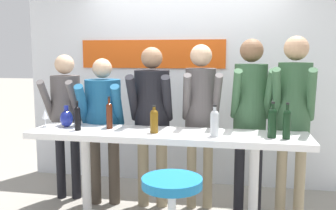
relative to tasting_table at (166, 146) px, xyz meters
The scene contains 17 objects.
back_wall 1.41m from the tasting_table, 90.24° to the left, with size 4.27×0.12×2.47m.
tasting_table is the anchor object (origin of this frame).
bar_stool 0.85m from the tasting_table, 75.84° to the right, with size 0.48×0.48×0.76m.
person_far_left 1.37m from the tasting_table, 159.02° to the left, with size 0.42×0.54×1.67m.
person_left 0.91m from the tasting_table, 152.33° to the left, with size 0.52×0.60×1.63m.
person_center_left 0.58m from the tasting_table, 118.87° to the left, with size 0.48×0.59×1.75m.
person_center 0.65m from the tasting_table, 61.18° to the left, with size 0.45×0.58×1.78m.
person_center_right 1.00m from the tasting_table, 32.31° to the left, with size 0.44×0.57×1.83m.
person_right 1.33m from the tasting_table, 19.22° to the left, with size 0.45×0.59×1.86m.
wine_bottle_0 0.29m from the tasting_table, 152.90° to the right, with size 0.08×0.08×0.26m.
wine_bottle_1 1.13m from the tasting_table, ahead, with size 0.07×0.07×0.32m.
wine_bottle_2 0.55m from the tasting_table, 12.81° to the right, with size 0.08×0.08×0.29m.
wine_bottle_3 0.66m from the tasting_table, behind, with size 0.06×0.06×0.32m.
wine_bottle_4 1.01m from the tasting_table, ahead, with size 0.08×0.08×0.32m.
wine_bottle_5 0.91m from the tasting_table, behind, with size 0.06×0.06×0.29m.
wine_glass_0 1.29m from the tasting_table, behind, with size 0.07×0.07×0.18m.
decorative_vase 1.07m from the tasting_table, behind, with size 0.13×0.13×0.22m.
Camera 1 is at (0.67, -3.43, 1.68)m, focal length 40.00 mm.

